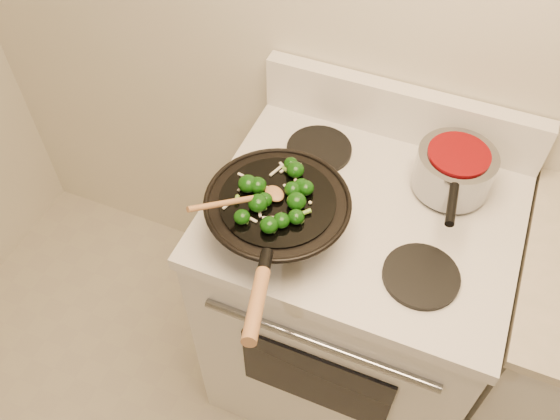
% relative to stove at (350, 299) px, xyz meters
% --- Properties ---
extents(stove, '(0.78, 0.67, 1.08)m').
position_rel_stove_xyz_m(stove, '(0.00, 0.00, 0.00)').
color(stove, white).
rests_on(stove, ground).
extents(wok, '(0.35, 0.57, 0.19)m').
position_rel_stove_xyz_m(wok, '(-0.18, -0.16, 0.52)').
color(wok, black).
rests_on(wok, stove).
extents(stirfry, '(0.21, 0.24, 0.04)m').
position_rel_stove_xyz_m(stirfry, '(-0.18, -0.15, 0.58)').
color(stirfry, '#0D3808').
rests_on(stirfry, wok).
extents(wooden_spoon, '(0.16, 0.21, 0.09)m').
position_rel_stove_xyz_m(wooden_spoon, '(-0.23, -0.20, 0.60)').
color(wooden_spoon, '#A97042').
rests_on(wooden_spoon, wok).
extents(saucepan, '(0.20, 0.32, 0.12)m').
position_rel_stove_xyz_m(saucepan, '(0.18, 0.14, 0.52)').
color(saucepan, gray).
rests_on(saucepan, stove).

